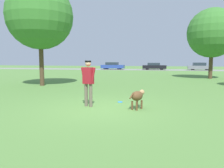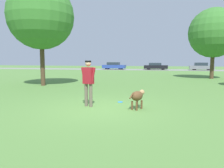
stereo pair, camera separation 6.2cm
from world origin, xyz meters
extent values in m
plane|color=#56843D|center=(0.00, 0.00, 0.00)|extent=(120.00, 120.00, 0.00)
cube|color=gray|center=(0.00, 34.20, 0.01)|extent=(120.00, 6.00, 0.01)
cylinder|color=#665B4C|center=(-0.42, 0.17, 0.44)|extent=(0.16, 0.16, 0.88)
cylinder|color=#665B4C|center=(-0.62, 0.24, 0.44)|extent=(0.16, 0.16, 0.88)
cube|color=maroon|center=(-0.52, 0.21, 1.20)|extent=(0.45, 0.33, 0.63)
cylinder|color=maroon|center=(-0.30, 0.14, 1.20)|extent=(0.24, 0.15, 0.63)
cylinder|color=maroon|center=(-0.74, 0.28, 1.20)|extent=(0.24, 0.15, 0.63)
sphere|color=tan|center=(-0.52, 0.21, 1.66)|extent=(0.28, 0.28, 0.22)
cylinder|color=black|center=(-0.52, 0.21, 1.74)|extent=(0.29, 0.29, 0.06)
ellipsoid|color=brown|center=(1.36, 0.14, 0.49)|extent=(0.55, 0.65, 0.35)
ellipsoid|color=tan|center=(1.42, 0.28, 0.43)|extent=(0.30, 0.28, 0.19)
sphere|color=tan|center=(1.50, 0.46, 0.59)|extent=(0.26, 0.26, 0.20)
cylinder|color=brown|center=(1.34, 0.34, 0.16)|extent=(0.09, 0.09, 0.32)
cylinder|color=brown|center=(1.52, 0.26, 0.16)|extent=(0.09, 0.09, 0.32)
cylinder|color=brown|center=(1.20, 0.03, 0.16)|extent=(0.09, 0.09, 0.32)
cylinder|color=brown|center=(1.37, -0.05, 0.16)|extent=(0.09, 0.09, 0.32)
cylinder|color=brown|center=(1.20, -0.19, 0.54)|extent=(0.14, 0.23, 0.21)
cylinder|color=#268CE5|center=(0.51, 1.32, 0.01)|extent=(0.22, 0.22, 0.02)
torus|color=#268CE5|center=(0.51, 1.32, 0.01)|extent=(0.22, 0.22, 0.02)
cylinder|color=#4C3826|center=(-6.02, 6.14, 1.54)|extent=(0.31, 0.31, 3.08)
sphere|color=#38752D|center=(-6.02, 6.14, 4.78)|extent=(4.53, 4.53, 4.53)
cylinder|color=#4C3826|center=(6.78, 15.11, 1.31)|extent=(0.36, 0.36, 2.61)
sphere|color=#38752D|center=(6.78, 15.11, 4.37)|extent=(4.68, 4.68, 4.68)
cube|color=#284293|center=(-7.28, 34.12, 0.56)|extent=(4.52, 1.86, 0.65)
cube|color=#232D38|center=(-7.41, 34.13, 1.14)|extent=(2.37, 1.56, 0.52)
cylinder|color=black|center=(-5.91, 34.83, 0.33)|extent=(0.68, 0.22, 0.67)
cylinder|color=black|center=(-5.96, 33.34, 0.33)|extent=(0.68, 0.22, 0.67)
cylinder|color=black|center=(-8.60, 34.91, 0.33)|extent=(0.68, 0.22, 0.67)
cylinder|color=black|center=(-8.64, 33.41, 0.33)|extent=(0.68, 0.22, 0.67)
cube|color=black|center=(0.78, 34.19, 0.54)|extent=(4.35, 1.83, 0.63)
cube|color=#232D38|center=(0.65, 34.19, 1.08)|extent=(2.27, 1.57, 0.45)
cylinder|color=black|center=(2.08, 34.98, 0.32)|extent=(0.64, 0.20, 0.64)
cylinder|color=black|center=(2.09, 33.40, 0.32)|extent=(0.64, 0.20, 0.64)
cylinder|color=black|center=(-0.53, 34.97, 0.32)|extent=(0.64, 0.20, 0.64)
cylinder|color=black|center=(-0.52, 33.39, 0.32)|extent=(0.64, 0.20, 0.64)
cube|color=slate|center=(8.84, 34.35, 0.53)|extent=(4.23, 1.98, 0.60)
cube|color=#232D38|center=(8.71, 34.35, 1.10)|extent=(2.23, 1.65, 0.55)
cylinder|color=black|center=(10.11, 35.09, 0.32)|extent=(0.65, 0.22, 0.64)
cylinder|color=black|center=(10.05, 33.51, 0.32)|extent=(0.65, 0.22, 0.64)
cylinder|color=black|center=(7.62, 35.18, 0.32)|extent=(0.65, 0.22, 0.64)
cylinder|color=black|center=(7.56, 33.60, 0.32)|extent=(0.65, 0.22, 0.64)
camera|label=1|loc=(2.23, -7.66, 1.77)|focal=35.00mm
camera|label=2|loc=(2.29, -7.65, 1.77)|focal=35.00mm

